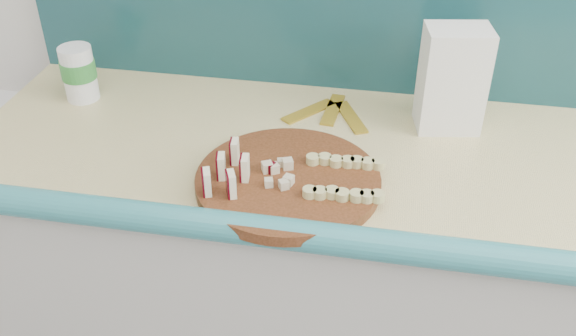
% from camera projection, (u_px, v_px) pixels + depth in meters
% --- Properties ---
extents(kitchen_counter, '(2.20, 0.63, 0.91)m').
position_uv_depth(kitchen_counter, '(443.00, 311.00, 1.60)').
color(kitchen_counter, beige).
rests_on(kitchen_counter, ground).
extents(cutting_board, '(0.39, 0.39, 0.02)m').
position_uv_depth(cutting_board, '(288.00, 181.00, 1.27)').
color(cutting_board, '#40230D').
rests_on(cutting_board, kitchen_counter).
extents(apple_wedges, '(0.08, 0.14, 0.05)m').
position_uv_depth(apple_wedges, '(228.00, 170.00, 1.24)').
color(apple_wedges, '#FCF3C9').
rests_on(apple_wedges, cutting_board).
extents(apple_chunks, '(0.05, 0.06, 0.02)m').
position_uv_depth(apple_chunks, '(276.00, 172.00, 1.26)').
color(apple_chunks, beige).
rests_on(apple_chunks, cutting_board).
extents(banana_slices, '(0.17, 0.14, 0.02)m').
position_uv_depth(banana_slices, '(345.00, 177.00, 1.25)').
color(banana_slices, '#CDC57D').
rests_on(banana_slices, cutting_board).
extents(flour_bag, '(0.15, 0.12, 0.24)m').
position_uv_depth(flour_bag, '(452.00, 79.00, 1.40)').
color(flour_bag, white).
rests_on(flour_bag, kitchen_counter).
extents(canister, '(0.08, 0.08, 0.13)m').
position_uv_depth(canister, '(79.00, 72.00, 1.53)').
color(canister, white).
rests_on(canister, kitchen_counter).
extents(banana_peel, '(0.21, 0.18, 0.01)m').
position_uv_depth(banana_peel, '(331.00, 113.00, 1.51)').
color(banana_peel, '#B29C22').
rests_on(banana_peel, kitchen_counter).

